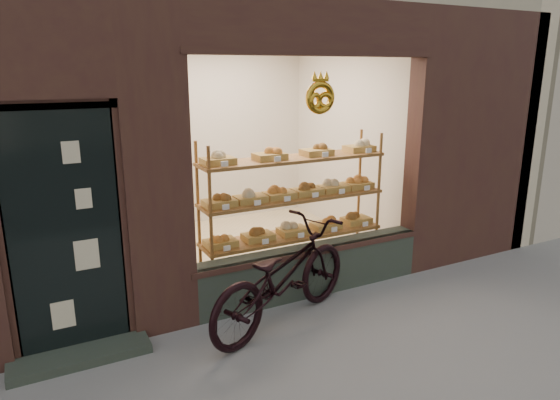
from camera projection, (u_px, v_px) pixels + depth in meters
display_shelf at (293, 209)px, 5.73m from camera, size 2.20×0.45×1.70m
bicycle at (282, 276)px, 4.80m from camera, size 2.01×1.32×1.00m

